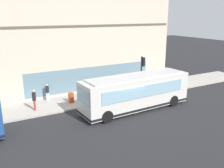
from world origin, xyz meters
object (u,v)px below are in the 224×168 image
traffic_light_near_corner (142,68)px  pedestrian_walking_along_curb (47,91)px  city_bus_nearside (136,92)px  newspaper_vending_box (71,98)px  pedestrian_by_light_pole (119,84)px  pedestrian_near_hydrant (34,98)px  fire_hydrant (115,87)px

traffic_light_near_corner → pedestrian_walking_along_curb: (2.83, 8.91, -1.81)m
city_bus_nearside → newspaper_vending_box: city_bus_nearside is taller
traffic_light_near_corner → pedestrian_by_light_pole: bearing=45.2°
pedestrian_walking_along_curb → pedestrian_near_hydrant: bearing=139.8°
city_bus_nearside → pedestrian_walking_along_curb: 8.41m
fire_hydrant → newspaper_vending_box: bearing=103.4°
fire_hydrant → newspaper_vending_box: 5.65m
city_bus_nearside → pedestrian_walking_along_curb: city_bus_nearside is taller
traffic_light_near_corner → pedestrian_by_light_pole: traffic_light_near_corner is taller
traffic_light_near_corner → pedestrian_by_light_pole: 2.99m
pedestrian_near_hydrant → newspaper_vending_box: bearing=-83.7°
traffic_light_near_corner → pedestrian_walking_along_curb: size_ratio=2.41×
city_bus_nearside → fire_hydrant: city_bus_nearside is taller
fire_hydrant → pedestrian_near_hydrant: pedestrian_near_hydrant is taller
traffic_light_near_corner → pedestrian_walking_along_curb: traffic_light_near_corner is taller
pedestrian_walking_along_curb → pedestrian_by_light_pole: bearing=-98.9°
fire_hydrant → pedestrian_walking_along_curb: pedestrian_walking_along_curb is taller
city_bus_nearside → newspaper_vending_box: 6.11m
traffic_light_near_corner → fire_hydrant: bearing=32.4°
pedestrian_walking_along_curb → newspaper_vending_box: pedestrian_walking_along_curb is taller
newspaper_vending_box → pedestrian_walking_along_curb: bearing=48.7°
city_bus_nearside → pedestrian_by_light_pole: city_bus_nearside is taller
pedestrian_by_light_pole → pedestrian_near_hydrant: bearing=95.2°
fire_hydrant → pedestrian_by_light_pole: size_ratio=0.44×
pedestrian_near_hydrant → newspaper_vending_box: 3.49m
pedestrian_by_light_pole → city_bus_nearside: bearing=167.8°
fire_hydrant → pedestrian_near_hydrant: size_ratio=0.41×
city_bus_nearside → newspaper_vending_box: size_ratio=11.26×
traffic_light_near_corner → pedestrian_near_hydrant: size_ratio=2.17×
traffic_light_near_corner → newspaper_vending_box: traffic_light_near_corner is taller
traffic_light_near_corner → pedestrian_by_light_pole: (1.70, 1.71, -1.78)m
traffic_light_near_corner → newspaper_vending_box: bearing=79.9°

